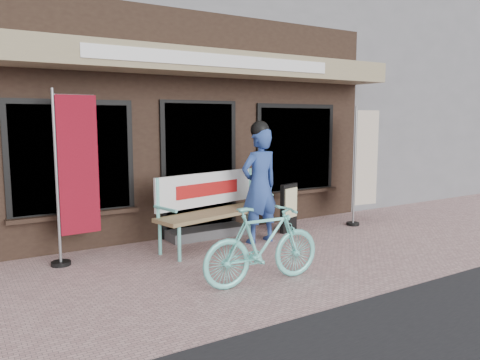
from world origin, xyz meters
TOP-DOWN VIEW (x-y plane):
  - ground at (0.00, 0.00)m, footprint 70.00×70.00m
  - storefront at (0.00, 4.96)m, footprint 7.00×6.77m
  - neighbor_right_near at (8.50, 5.50)m, footprint 10.00×7.00m
  - bench at (-0.12, 1.29)m, footprint 2.08×0.94m
  - person at (0.55, 1.03)m, footprint 0.67×0.46m
  - bicycle at (-0.44, -0.51)m, footprint 1.55×0.51m
  - nobori_red at (-2.09, 1.44)m, footprint 0.67×0.27m
  - nobori_cream at (2.85, 1.09)m, footprint 0.63×0.26m
  - menu_stand at (1.36, 1.33)m, footprint 0.41×0.21m

SIDE VIEW (x-z plane):
  - ground at x=0.00m, z-range 0.00..0.00m
  - menu_stand at x=1.36m, z-range 0.01..0.83m
  - bicycle at x=-0.44m, z-range 0.00..0.92m
  - bench at x=-0.12m, z-range 0.09..1.19m
  - person at x=0.55m, z-range -0.02..1.86m
  - nobori_cream at x=2.85m, z-range 0.03..2.16m
  - nobori_red at x=-2.09m, z-range 0.04..2.33m
  - neighbor_right_near at x=8.50m, z-range 0.00..5.60m
  - storefront at x=0.00m, z-range -0.01..5.99m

